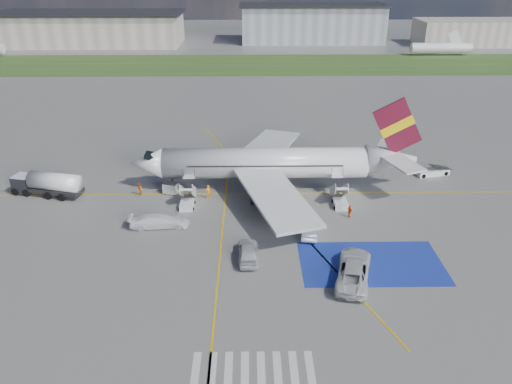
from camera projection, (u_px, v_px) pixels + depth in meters
ground at (268, 243)px, 52.68m from camera, size 400.00×400.00×0.00m
grass_strip at (256, 64)px, 138.44m from camera, size 400.00×30.00×0.01m
taxiway_line_main at (265, 194)px, 63.52m from camera, size 120.00×0.20×0.01m
taxiway_line_cross at (216, 303)px, 43.59m from camera, size 0.20×60.00×0.01m
taxiway_line_diag at (265, 194)px, 63.52m from camera, size 20.71×56.45×0.01m
staging_box at (371, 263)px, 49.20m from camera, size 14.00×8.00×0.01m
crosswalk at (253, 371)px, 36.41m from camera, size 9.00×4.00×0.01m
terminal_west at (91, 29)px, 167.16m from camera, size 60.00×22.00×10.00m
terminal_centre at (312, 24)px, 172.23m from camera, size 48.00×18.00×12.00m
terminal_east at (477, 32)px, 167.50m from camera, size 40.00×16.00×8.00m
airliner at (276, 163)px, 63.88m from camera, size 36.81×32.95×11.92m
airstairs_fwd at (187, 201)px, 60.15m from camera, size 1.90×5.20×3.60m
airstairs_aft at (340, 200)px, 60.39m from camera, size 1.90×5.20×3.60m
fuel_tanker at (48, 186)px, 62.63m from camera, size 9.31×4.56×3.08m
gpu_cart at (171, 189)px, 63.23m from camera, size 2.03×1.59×1.49m
belt_loader at (432, 172)px, 68.82m from camera, size 5.13×2.78×1.48m
car_silver_a at (248, 252)px, 49.51m from camera, size 2.19×5.12×1.72m
car_silver_b at (310, 228)px, 53.95m from camera, size 2.29×4.85×1.53m
van_white_a at (354, 267)px, 46.49m from camera, size 4.42×6.83×2.36m
van_white_b at (159, 219)px, 55.37m from camera, size 5.07×2.35×1.93m
crew_fwd at (209, 192)px, 61.91m from camera, size 0.79×0.73×1.81m
crew_nose at (140, 189)px, 62.73m from camera, size 0.86×0.96×1.63m
crew_aft at (350, 211)px, 57.52m from camera, size 0.76×0.98×1.55m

